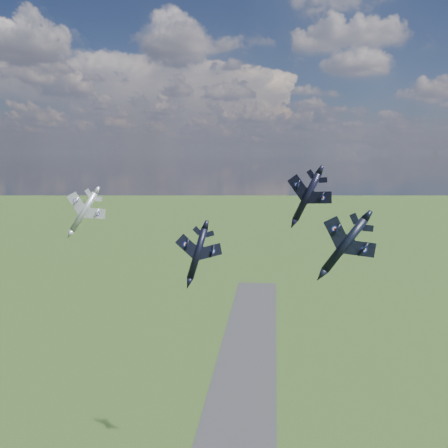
# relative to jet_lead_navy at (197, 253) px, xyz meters

# --- Properties ---
(jet_lead_navy) EXTENTS (14.21, 16.00, 5.41)m
(jet_lead_navy) POSITION_rel_jet_lead_navy_xyz_m (0.00, 0.00, 0.00)
(jet_lead_navy) COLOR black
(jet_right_navy) EXTENTS (9.03, 12.70, 7.30)m
(jet_right_navy) POSITION_rel_jet_lead_navy_xyz_m (23.89, -14.10, 5.13)
(jet_right_navy) COLOR black
(jet_high_navy) EXTENTS (14.75, 17.47, 7.37)m
(jet_high_navy) POSITION_rel_jet_lead_navy_xyz_m (20.61, 16.24, 9.06)
(jet_high_navy) COLOR black
(jet_left_silver) EXTENTS (12.47, 15.10, 7.39)m
(jet_left_silver) POSITION_rel_jet_lead_navy_xyz_m (-26.45, 11.15, 5.79)
(jet_left_silver) COLOR #9C9EA6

